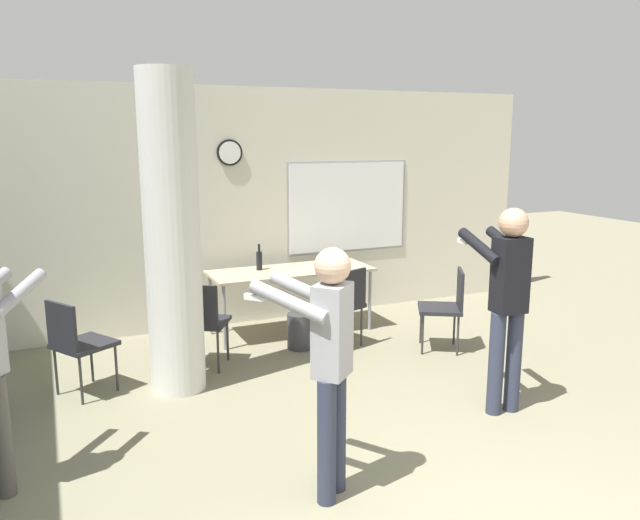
# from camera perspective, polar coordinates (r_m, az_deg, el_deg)

# --- Properties ---
(wall_back) EXTENTS (8.00, 0.15, 2.80)m
(wall_back) POSITION_cam_1_polar(r_m,az_deg,el_deg) (7.49, -7.45, 4.76)
(wall_back) COLOR beige
(wall_back) RESTS_ON ground_plane
(support_pillar) EXTENTS (0.48, 0.48, 2.80)m
(support_pillar) POSITION_cam_1_polar(r_m,az_deg,el_deg) (5.53, -13.38, 2.19)
(support_pillar) COLOR silver
(support_pillar) RESTS_ON ground_plane
(folding_table) EXTENTS (1.86, 0.71, 0.74)m
(folding_table) POSITION_cam_1_polar(r_m,az_deg,el_deg) (7.13, -2.67, -1.24)
(folding_table) COLOR tan
(folding_table) RESTS_ON ground_plane
(bottle_on_table) EXTENTS (0.07, 0.07, 0.30)m
(bottle_on_table) POSITION_cam_1_polar(r_m,az_deg,el_deg) (7.10, -5.58, -0.01)
(bottle_on_table) COLOR black
(bottle_on_table) RESTS_ON folding_table
(waste_bin) EXTENTS (0.27, 0.27, 0.38)m
(waste_bin) POSITION_cam_1_polar(r_m,az_deg,el_deg) (6.71, -1.87, -6.50)
(waste_bin) COLOR #38383D
(waste_bin) RESTS_ON ground_plane
(chair_table_left) EXTENTS (0.60, 0.60, 0.87)m
(chair_table_left) POSITION_cam_1_polar(r_m,az_deg,el_deg) (6.16, -10.74, -5.27)
(chair_table_left) COLOR #232328
(chair_table_left) RESTS_ON ground_plane
(chair_near_pillar) EXTENTS (0.60, 0.60, 0.87)m
(chair_near_pillar) POSITION_cam_1_polar(r_m,az_deg,el_deg) (5.83, -21.35, -6.83)
(chair_near_pillar) COLOR #232328
(chair_near_pillar) RESTS_ON ground_plane
(chair_mid_room) EXTENTS (0.60, 0.60, 0.87)m
(chair_mid_room) POSITION_cam_1_polar(r_m,az_deg,el_deg) (6.71, 11.52, -3.90)
(chair_mid_room) COLOR #232328
(chair_mid_room) RESTS_ON ground_plane
(chair_table_right) EXTENTS (0.56, 0.56, 0.87)m
(chair_table_right) POSITION_cam_1_polar(r_m,az_deg,el_deg) (6.67, 2.11, -3.78)
(chair_table_right) COLOR #232328
(chair_table_right) RESTS_ON ground_plane
(person_playing_side) EXTENTS (0.40, 0.68, 1.70)m
(person_playing_side) POSITION_cam_1_polar(r_m,az_deg,el_deg) (5.23, 16.72, -3.00)
(person_playing_side) COLOR #2D3347
(person_playing_side) RESTS_ON ground_plane
(person_playing_front) EXTENTS (0.61, 0.62, 1.61)m
(person_playing_front) POSITION_cam_1_polar(r_m,az_deg,el_deg) (3.84, 0.75, -8.59)
(person_playing_front) COLOR #2D3347
(person_playing_front) RESTS_ON ground_plane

